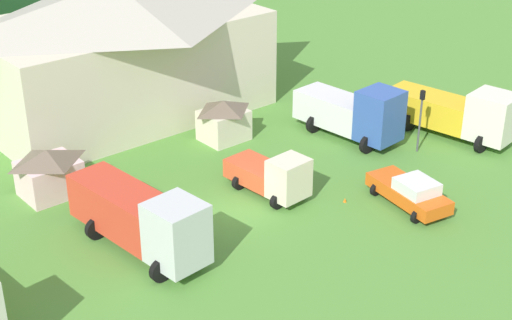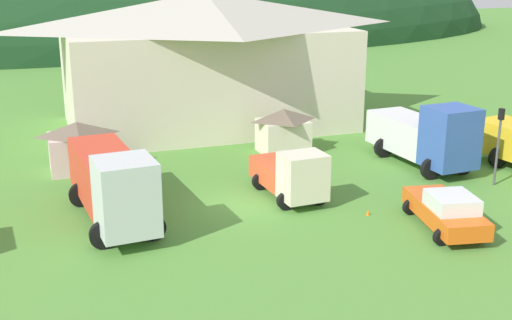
# 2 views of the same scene
# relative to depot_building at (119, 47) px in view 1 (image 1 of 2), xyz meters

# --- Properties ---
(ground_plane) EXTENTS (200.00, 200.00, 0.00)m
(ground_plane) POSITION_rel_depot_building_xyz_m (-2.81, -15.27, -4.49)
(ground_plane) COLOR #518C38
(depot_building) EXTENTS (19.26, 11.57, 8.71)m
(depot_building) POSITION_rel_depot_building_xyz_m (0.00, 0.00, 0.00)
(depot_building) COLOR beige
(depot_building) RESTS_ON ground
(play_shed_cream) EXTENTS (2.87, 2.45, 2.56)m
(play_shed_cream) POSITION_rel_depot_building_xyz_m (2.40, -7.88, -3.17)
(play_shed_cream) COLOR beige
(play_shed_cream) RESTS_ON ground
(play_shed_pink) EXTENTS (3.17, 2.68, 2.63)m
(play_shed_pink) POSITION_rel_depot_building_xyz_m (-9.01, -7.54, -3.14)
(play_shed_pink) COLOR beige
(play_shed_pink) RESTS_ON ground
(tow_truck_silver) EXTENTS (3.42, 8.33, 3.46)m
(tow_truck_silver) POSITION_rel_depot_building_xyz_m (-8.22, -15.35, -2.72)
(tow_truck_silver) COLOR silver
(tow_truck_silver) RESTS_ON ground
(light_truck_cream) EXTENTS (2.62, 4.95, 2.50)m
(light_truck_cream) POSITION_rel_depot_building_xyz_m (-0.06, -15.23, -3.30)
(light_truck_cream) COLOR beige
(light_truck_cream) RESTS_ON ground
(box_truck_blue) EXTENTS (3.43, 7.19, 3.63)m
(box_truck_blue) POSITION_rel_depot_building_xyz_m (8.58, -12.91, -2.74)
(box_truck_blue) COLOR #3356AD
(box_truck_blue) RESTS_ON ground
(heavy_rig_striped) EXTENTS (3.89, 8.41, 3.35)m
(heavy_rig_striped) POSITION_rel_depot_building_xyz_m (13.68, -16.84, -2.84)
(heavy_rig_striped) COLOR silver
(heavy_rig_striped) RESTS_ON ground
(service_pickup_orange) EXTENTS (2.88, 5.09, 1.66)m
(service_pickup_orange) POSITION_rel_depot_building_xyz_m (4.60, -20.64, -3.66)
(service_pickup_orange) COLOR orange
(service_pickup_orange) RESTS_ON ground
(traffic_light_east) EXTENTS (0.20, 0.32, 3.86)m
(traffic_light_east) POSITION_rel_depot_building_xyz_m (10.17, -16.67, -2.10)
(traffic_light_east) COLOR #4C4C51
(traffic_light_east) RESTS_ON ground
(traffic_cone_near_pickup) EXTENTS (0.36, 0.36, 0.48)m
(traffic_cone_near_pickup) POSITION_rel_depot_building_xyz_m (2.34, -18.23, -4.49)
(traffic_cone_near_pickup) COLOR orange
(traffic_cone_near_pickup) RESTS_ON ground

